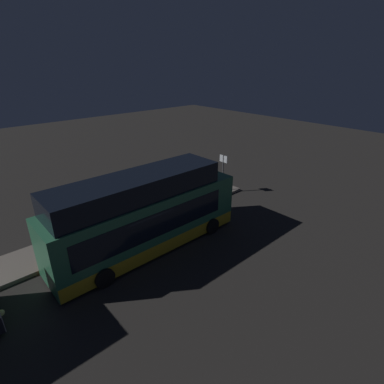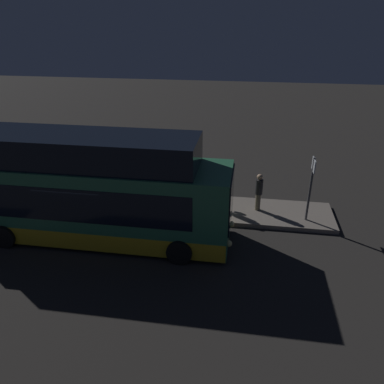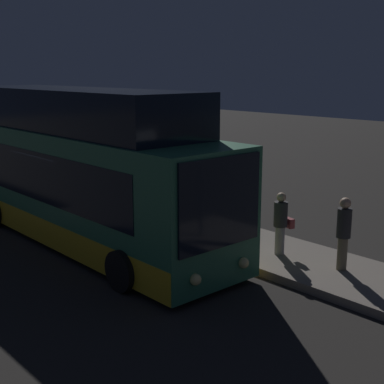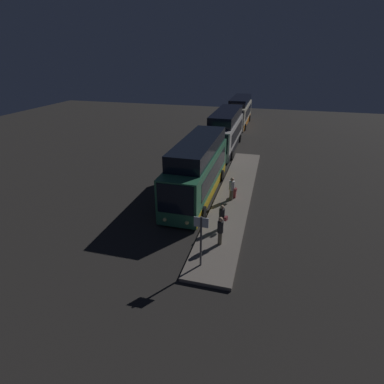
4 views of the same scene
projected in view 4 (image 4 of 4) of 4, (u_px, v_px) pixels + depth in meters
ground at (198, 192)px, 23.23m from camera, size 80.00×80.00×0.00m
platform at (235, 195)px, 22.51m from camera, size 20.00×2.49×0.19m
bus_lead at (198, 171)px, 22.10m from camera, size 10.51×2.85×4.18m
bus_second at (225, 132)px, 32.95m from camera, size 10.77×2.87×4.13m
bus_third at (240, 113)px, 44.12m from camera, size 10.18×2.81×3.95m
passenger_boarding at (220, 230)px, 16.16m from camera, size 0.43×0.43×1.70m
passenger_waiting at (222, 216)px, 17.67m from camera, size 0.43×0.57×1.57m
passenger_with_bags at (232, 188)px, 21.16m from camera, size 0.46×0.61×1.70m
suitcase at (235, 193)px, 21.84m from camera, size 0.45×0.18×0.83m
sign_post at (201, 235)px, 14.19m from camera, size 0.10×0.70×2.77m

